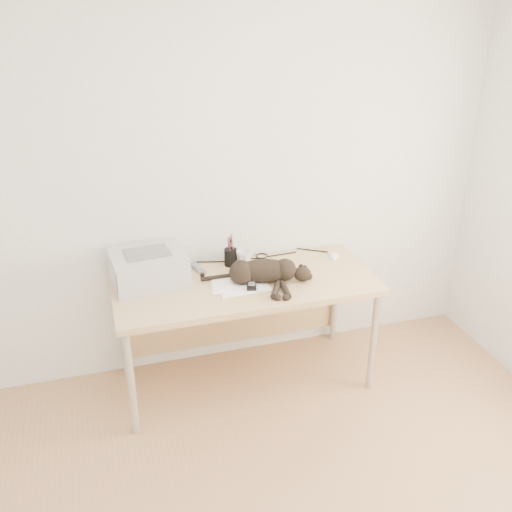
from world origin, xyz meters
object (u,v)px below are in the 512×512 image
object	(u,v)px
pen_cup	(231,257)
mouse	(334,255)
printer	(148,268)
desk	(242,294)
cat	(262,272)
mug	(244,258)

from	to	relation	value
pen_cup	mouse	size ratio (longest dim) A/B	1.90
printer	pen_cup	xyz separation A→B (m)	(0.53, 0.09, -0.04)
pen_cup	desk	bearing A→B (deg)	-79.47
desk	printer	distance (m)	0.61
desk	mouse	distance (m)	0.68
cat	pen_cup	distance (m)	0.31
cat	pen_cup	world-z (taller)	pen_cup
desk	printer	world-z (taller)	printer
mug	cat	bearing A→B (deg)	-81.61
mouse	desk	bearing A→B (deg)	-153.78
cat	mouse	world-z (taller)	cat
desk	pen_cup	bearing A→B (deg)	100.53
desk	cat	size ratio (longest dim) A/B	2.44
desk	mouse	world-z (taller)	mouse
desk	pen_cup	world-z (taller)	pen_cup
printer	mouse	distance (m)	1.23
printer	cat	bearing A→B (deg)	-16.43
mouse	pen_cup	bearing A→B (deg)	-167.24
printer	mouse	world-z (taller)	printer
desk	mug	bearing A→B (deg)	68.13
mug	pen_cup	size ratio (longest dim) A/B	0.51
printer	cat	size ratio (longest dim) A/B	0.71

